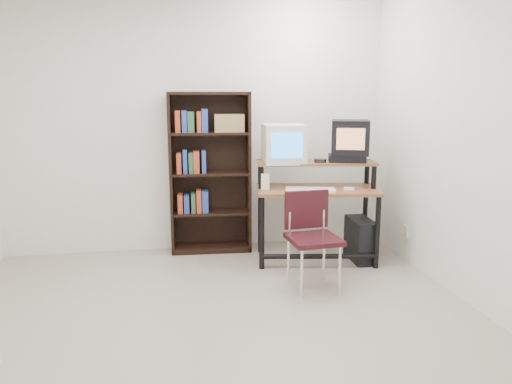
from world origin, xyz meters
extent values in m
cube|color=#AFA291|center=(0.00, 0.00, -0.01)|extent=(4.00, 4.00, 0.01)
cube|color=white|center=(0.00, 2.00, 1.30)|extent=(4.00, 0.01, 2.60)
cube|color=white|center=(0.00, -2.00, 1.30)|extent=(4.00, 0.01, 2.60)
cube|color=white|center=(2.00, 0.00, 1.30)|extent=(0.01, 4.00, 2.60)
cube|color=brown|center=(1.12, 1.34, 0.72)|extent=(1.26, 0.78, 0.03)
cube|color=brown|center=(1.13, 1.45, 0.97)|extent=(1.22, 0.55, 0.02)
cylinder|color=black|center=(0.53, 1.18, 0.36)|extent=(0.05, 0.05, 0.72)
cylinder|color=black|center=(1.61, 1.00, 0.36)|extent=(0.05, 0.05, 0.72)
cylinder|color=black|center=(0.62, 1.68, 0.49)|extent=(0.05, 0.05, 0.98)
cylinder|color=black|center=(1.70, 1.50, 0.49)|extent=(0.05, 0.05, 0.98)
cylinder|color=black|center=(1.07, 1.09, 0.12)|extent=(1.09, 0.23, 0.05)
cube|color=silver|center=(0.82, 1.52, 1.16)|extent=(0.43, 0.43, 0.38)
cube|color=#2D85EE|center=(0.80, 1.31, 1.16)|extent=(0.30, 0.03, 0.24)
cube|color=black|center=(1.44, 1.40, 1.01)|extent=(0.42, 0.35, 0.08)
cube|color=black|center=(1.47, 1.42, 1.22)|extent=(0.45, 0.45, 0.34)
cube|color=tan|center=(1.41, 1.25, 1.22)|extent=(0.26, 0.10, 0.21)
cylinder|color=#26262B|center=(1.16, 1.39, 0.99)|extent=(0.13, 0.13, 0.05)
cube|color=silver|center=(1.02, 1.23, 0.74)|extent=(0.51, 0.32, 0.03)
cube|color=black|center=(1.41, 1.20, 0.72)|extent=(0.24, 0.21, 0.01)
cube|color=white|center=(1.40, 1.20, 0.74)|extent=(0.12, 0.10, 0.03)
cube|color=silver|center=(0.60, 1.38, 0.80)|extent=(0.09, 0.09, 0.17)
cube|color=black|center=(1.56, 1.25, 0.21)|extent=(0.21, 0.46, 0.42)
cube|color=black|center=(0.87, 0.61, 0.44)|extent=(0.45, 0.45, 0.04)
cube|color=black|center=(0.85, 0.80, 0.66)|extent=(0.40, 0.07, 0.33)
cylinder|color=silver|center=(0.71, 0.43, 0.21)|extent=(0.02, 0.02, 0.42)
cylinder|color=silver|center=(1.05, 0.46, 0.21)|extent=(0.02, 0.02, 0.42)
cylinder|color=silver|center=(0.69, 0.76, 0.21)|extent=(0.02, 0.02, 0.42)
cylinder|color=silver|center=(1.02, 0.79, 0.21)|extent=(0.02, 0.02, 0.42)
cube|color=black|center=(-0.28, 1.86, 0.83)|extent=(0.05, 0.28, 1.66)
cube|color=black|center=(0.52, 1.80, 0.83)|extent=(0.05, 0.28, 1.66)
cube|color=black|center=(0.12, 1.96, 0.83)|extent=(0.83, 0.07, 1.66)
cube|color=black|center=(0.12, 1.83, 1.65)|extent=(0.85, 0.33, 0.03)
cube|color=black|center=(0.12, 1.83, 0.03)|extent=(0.85, 0.33, 0.06)
cube|color=black|center=(0.12, 1.83, 0.42)|extent=(0.79, 0.31, 0.03)
cube|color=black|center=(0.12, 1.83, 0.83)|extent=(0.79, 0.31, 0.02)
cube|color=black|center=(0.12, 1.83, 1.25)|extent=(0.79, 0.31, 0.02)
cube|color=olive|center=(0.31, 1.82, 1.35)|extent=(0.31, 0.22, 0.18)
cube|color=beige|center=(1.99, 1.15, 0.30)|extent=(0.02, 0.08, 0.12)
camera|label=1|loc=(-0.36, -3.27, 1.67)|focal=35.00mm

